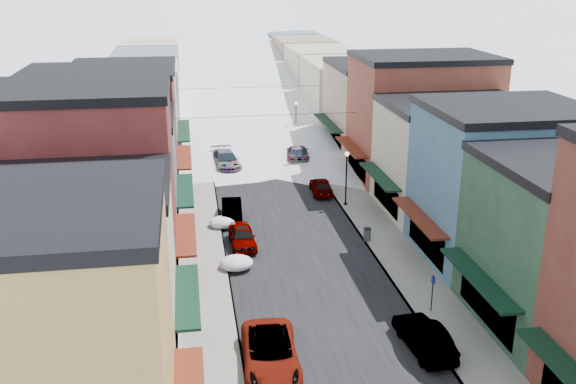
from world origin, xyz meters
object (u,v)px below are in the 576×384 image
object	(u,v)px
car_green_sedan	(424,336)
streetlamp_near	(346,172)
car_white_suv	(270,353)
car_dark_hatch	(232,210)
trash_can	(367,234)
car_silver_sedan	(242,236)

from	to	relation	value
car_green_sedan	streetlamp_near	bearing A→B (deg)	-97.82
car_white_suv	car_dark_hatch	xyz separation A→B (m)	(-0.36, 20.46, -0.08)
car_white_suv	trash_can	bearing A→B (deg)	60.62
car_white_suv	car_green_sedan	world-z (taller)	car_white_suv
car_green_sedan	streetlamp_near	distance (m)	21.64
car_silver_sedan	trash_can	xyz separation A→B (m)	(8.93, -0.75, -0.11)
car_silver_sedan	streetlamp_near	xyz separation A→B (m)	(9.22, 6.85, 2.27)
car_green_sedan	streetlamp_near	size ratio (longest dim) A/B	1.04
car_white_suv	trash_can	distance (m)	16.77
car_dark_hatch	car_green_sedan	xyz separation A→B (m)	(8.36, -20.15, 0.05)
car_green_sedan	trash_can	bearing A→B (deg)	-98.36
car_dark_hatch	streetlamp_near	size ratio (longest dim) A/B	0.98
car_silver_sedan	car_white_suv	bearing A→B (deg)	-91.53
trash_can	streetlamp_near	bearing A→B (deg)	87.85
car_white_suv	car_dark_hatch	distance (m)	20.47
trash_can	streetlamp_near	xyz separation A→B (m)	(0.29, 7.59, 2.38)
car_silver_sedan	car_dark_hatch	xyz separation A→B (m)	(-0.33, 5.51, -0.01)
car_white_suv	trash_can	size ratio (longest dim) A/B	6.20
car_white_suv	streetlamp_near	world-z (taller)	streetlamp_near
car_green_sedan	car_dark_hatch	bearing A→B (deg)	-72.13
car_dark_hatch	streetlamp_near	bearing A→B (deg)	10.62
car_white_suv	car_silver_sedan	size ratio (longest dim) A/B	1.35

